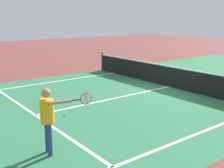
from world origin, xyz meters
The scene contains 10 objects.
ground_plane centered at (0.00, 0.00, 0.00)m, with size 60.00×60.00×0.00m, color brown.
court_surface_inbounds centered at (0.00, 0.00, 0.00)m, with size 10.62×24.40×0.00m, color #2D7247.
line_sideline_left centered at (-4.11, -5.95, 0.00)m, with size 0.10×11.89×0.01m, color white.
line_sideline_right centered at (4.11, -5.95, 0.00)m, with size 0.10×11.89×0.01m, color white.
line_service_near centered at (0.00, -6.40, 0.00)m, with size 8.22×0.10×0.01m, color white.
line_center_service centered at (0.00, -3.20, 0.00)m, with size 0.10×6.40×0.01m, color white.
net centered at (0.00, 0.00, 0.49)m, with size 10.58×0.09×1.07m.
player_near centered at (2.73, -7.16, 0.97)m, with size 0.67×1.13×1.56m.
tennis_ball_near_net centered at (0.11, -1.00, 0.03)m, with size 0.07×0.07×0.07m, color #CCE033.
tennis_ball_mid_court centered at (0.58, -5.65, 0.03)m, with size 0.07×0.07×0.07m, color #CCE033.
Camera 1 is at (8.41, -9.71, 3.10)m, focal length 45.47 mm.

